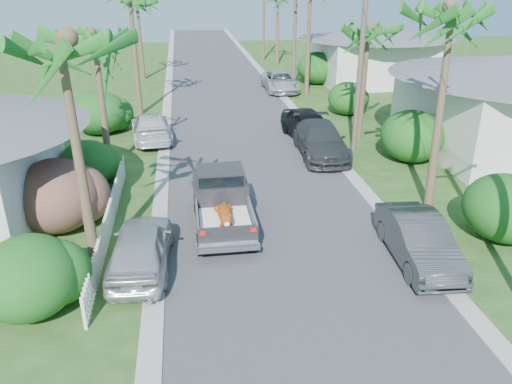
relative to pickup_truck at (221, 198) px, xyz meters
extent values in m
plane|color=#27471A|center=(1.98, -5.57, -1.01)|extent=(120.00, 120.00, 0.00)
cube|color=#38383A|center=(1.98, 19.43, -1.00)|extent=(8.00, 100.00, 0.02)
cube|color=#A5A39E|center=(-2.32, 19.43, -0.98)|extent=(0.60, 100.00, 0.06)
cube|color=#A5A39E|center=(6.28, 19.43, -0.98)|extent=(0.60, 100.00, 0.06)
cylinder|color=black|center=(-0.85, -2.21, -0.63)|extent=(0.28, 0.76, 0.76)
cylinder|color=black|center=(0.85, -2.21, -0.63)|extent=(0.28, 0.76, 0.76)
cylinder|color=black|center=(-0.85, 1.04, -0.63)|extent=(0.28, 0.76, 0.76)
cylinder|color=black|center=(0.85, 1.04, -0.63)|extent=(0.28, 0.76, 0.76)
cube|color=slate|center=(0.00, -1.56, -0.39)|extent=(1.90, 2.40, 0.24)
cube|color=slate|center=(-0.92, -1.56, -0.01)|extent=(0.06, 2.40, 0.55)
cube|color=slate|center=(0.92, -1.56, -0.01)|extent=(0.06, 2.40, 0.55)
cube|color=black|center=(0.00, -2.73, -0.03)|extent=(1.92, 0.08, 0.52)
cube|color=silver|center=(0.00, -2.89, -0.46)|extent=(1.98, 0.18, 0.18)
cube|color=red|center=(-0.80, -2.78, 0.09)|extent=(0.18, 0.05, 0.14)
cube|color=red|center=(0.80, -2.78, 0.09)|extent=(0.18, 0.05, 0.14)
cube|color=black|center=(0.00, 0.29, 0.04)|extent=(1.94, 1.65, 1.10)
cube|color=black|center=(0.00, 0.29, 0.77)|extent=(1.70, 1.35, 0.55)
cube|color=black|center=(0.00, -0.38, 0.74)|extent=(1.60, 0.05, 0.45)
cube|color=black|center=(0.00, 1.54, -0.11)|extent=(1.94, 1.20, 0.80)
cube|color=white|center=(0.00, -1.56, -0.19)|extent=(1.70, 2.10, 0.16)
ellipsoid|color=orange|center=(0.00, -1.46, 0.11)|extent=(0.48, 1.25, 0.43)
sphere|color=orange|center=(0.00, -2.21, 0.19)|extent=(0.40, 0.40, 0.40)
ellipsoid|color=white|center=(0.00, -1.46, 0.01)|extent=(0.32, 0.86, 0.18)
imported|color=#333639|center=(5.99, -3.58, -0.27)|extent=(1.86, 4.58, 1.48)
imported|color=#2F3135|center=(5.58, 6.79, -0.21)|extent=(2.51, 5.61, 1.60)
imported|color=black|center=(5.58, 9.43, -0.18)|extent=(2.57, 5.06, 1.65)
imported|color=silver|center=(6.45, 22.03, -0.27)|extent=(2.45, 5.30, 1.47)
imported|color=#B5B8BD|center=(-2.72, -2.80, -0.25)|extent=(2.03, 4.54, 1.51)
imported|color=silver|center=(-3.02, 10.63, -0.28)|extent=(2.58, 5.20, 1.45)
cone|color=brown|center=(-4.22, -2.57, 2.49)|extent=(0.36, 0.71, 7.01)
cone|color=brown|center=(-4.82, 6.43, 2.09)|extent=(0.36, 0.61, 6.21)
cone|color=brown|center=(-4.02, 16.43, 2.99)|extent=(0.36, 0.36, 8.00)
cone|color=brown|center=(-4.52, 28.43, 2.24)|extent=(0.36, 0.75, 6.51)
cone|color=brown|center=(8.28, 0.43, 2.74)|extent=(0.36, 0.73, 7.51)
cone|color=brown|center=(8.58, 9.43, 1.99)|extent=(0.36, 0.54, 6.01)
cone|color=brown|center=(8.18, 20.43, 3.09)|extent=(0.36, 0.36, 8.20)
cone|color=brown|center=(8.48, 34.43, 2.39)|extent=(0.36, 0.63, 6.81)
ellipsoid|color=#194413|center=(-5.52, -4.57, 0.09)|extent=(2.60, 2.86, 2.20)
ellipsoid|color=#AF1949|center=(-5.82, 0.43, 0.29)|extent=(3.00, 3.30, 2.60)
ellipsoid|color=#194413|center=(-5.42, 4.43, -0.01)|extent=(2.40, 2.64, 2.00)
ellipsoid|color=#194413|center=(-6.02, 12.43, 0.19)|extent=(3.20, 3.52, 2.40)
ellipsoid|color=#194413|center=(9.58, -2.57, 0.14)|extent=(2.80, 3.08, 2.30)
ellipsoid|color=#194413|center=(9.78, 5.43, 0.24)|extent=(3.00, 3.30, 2.50)
ellipsoid|color=#194413|center=(9.48, 14.43, 0.04)|extent=(2.60, 2.86, 2.10)
ellipsoid|color=#194413|center=(9.98, 24.43, 0.29)|extent=(3.20, 3.52, 2.60)
cube|color=white|center=(-4.02, -0.07, -0.51)|extent=(0.10, 11.00, 1.00)
cube|color=silver|center=(14.98, 6.43, 0.89)|extent=(8.00, 9.00, 3.80)
cone|color=#595B60|center=(14.98, 6.43, 3.29)|extent=(6.48, 6.48, 1.00)
cube|color=silver|center=(14.98, 24.43, 0.79)|extent=(9.00, 8.00, 3.60)
cone|color=#595B60|center=(14.98, 24.43, 3.09)|extent=(6.48, 6.48, 1.00)
cylinder|color=brown|center=(7.58, 7.43, 3.49)|extent=(0.26, 0.26, 9.00)
cylinder|color=brown|center=(7.58, 22.43, 3.49)|extent=(0.26, 0.26, 9.00)
cylinder|color=brown|center=(7.58, 37.43, 3.49)|extent=(0.26, 0.26, 9.00)
camera|label=1|loc=(-1.14, -16.59, 7.52)|focal=35.00mm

